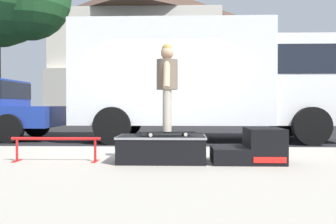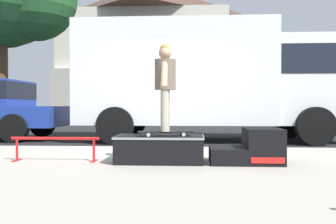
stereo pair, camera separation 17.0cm
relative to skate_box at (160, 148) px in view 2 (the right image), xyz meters
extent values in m
plane|color=black|center=(-0.11, 2.52, -0.32)|extent=(140.00, 140.00, 0.00)
cube|color=#A8A093|center=(-0.11, -0.48, -0.26)|extent=(50.00, 5.00, 0.12)
cube|color=black|center=(0.00, 0.00, -0.01)|extent=(1.24, 0.72, 0.38)
cube|color=gray|center=(0.00, 0.00, 0.16)|extent=(1.26, 0.74, 0.03)
cube|color=black|center=(0.96, 0.00, -0.09)|extent=(0.50, 0.74, 0.22)
cube|color=black|center=(1.46, 0.00, 0.04)|extent=(0.50, 0.74, 0.49)
cube|color=red|center=(1.46, -0.38, -0.11)|extent=(0.44, 0.01, 0.08)
cylinder|color=red|center=(-1.54, 0.00, 0.13)|extent=(1.31, 0.04, 0.04)
cylinder|color=red|center=(-2.12, 0.00, -0.04)|extent=(0.04, 0.04, 0.33)
cube|color=red|center=(-2.12, 0.00, -0.20)|extent=(0.06, 0.28, 0.01)
cylinder|color=red|center=(-0.97, 0.00, -0.04)|extent=(0.04, 0.04, 0.33)
cube|color=red|center=(-0.97, 0.00, -0.20)|extent=(0.06, 0.28, 0.01)
cube|color=black|center=(0.08, -0.05, 0.24)|extent=(0.80, 0.35, 0.02)
cylinder|color=silver|center=(0.31, 0.08, 0.20)|extent=(0.06, 0.04, 0.05)
cylinder|color=silver|center=(0.34, -0.09, 0.20)|extent=(0.06, 0.04, 0.05)
cylinder|color=silver|center=(-0.18, -0.01, 0.20)|extent=(0.06, 0.04, 0.05)
cylinder|color=silver|center=(-0.15, -0.19, 0.20)|extent=(0.06, 0.04, 0.05)
cylinder|color=#B7AD99|center=(0.08, 0.02, 0.54)|extent=(0.12, 0.12, 0.59)
cylinder|color=#B7AD99|center=(0.08, -0.13, 0.54)|extent=(0.12, 0.12, 0.59)
cylinder|color=#726051|center=(0.08, -0.05, 1.05)|extent=(0.30, 0.30, 0.43)
cylinder|color=tan|center=(0.08, 0.14, 1.04)|extent=(0.09, 0.26, 0.41)
cylinder|color=tan|center=(0.08, -0.24, 1.04)|extent=(0.09, 0.26, 0.41)
sphere|color=tan|center=(0.08, -0.05, 1.36)|extent=(0.19, 0.19, 0.19)
sphere|color=tan|center=(0.08, -0.05, 1.41)|extent=(0.16, 0.16, 0.16)
cube|color=white|center=(0.03, 4.72, 1.43)|extent=(5.00, 2.35, 2.60)
cube|color=white|center=(3.48, 4.72, 1.23)|extent=(1.90, 2.16, 2.20)
cube|color=black|center=(3.48, 4.72, 1.71)|extent=(1.92, 2.19, 0.70)
cylinder|color=black|center=(3.33, 5.90, 0.13)|extent=(0.90, 0.28, 0.90)
cylinder|color=black|center=(3.33, 3.55, 0.13)|extent=(0.90, 0.28, 0.90)
cylinder|color=black|center=(-1.37, 5.90, 0.13)|extent=(0.90, 0.28, 0.90)
cylinder|color=black|center=(-1.37, 3.55, 0.13)|extent=(0.90, 0.28, 0.90)
cube|color=#1E3899|center=(-3.63, 4.74, 0.31)|extent=(1.10, 1.85, 0.55)
cylinder|color=black|center=(-3.99, 5.67, 0.04)|extent=(0.72, 0.24, 0.72)
cylinder|color=black|center=(-3.99, 3.82, 0.04)|extent=(0.72, 0.24, 0.72)
cylinder|color=brown|center=(-6.66, 8.33, 1.63)|extent=(0.56, 0.56, 3.91)
cube|color=beige|center=(-2.16, 17.70, 2.68)|extent=(9.00, 7.50, 6.00)
cube|color=#B2ADA3|center=(-2.16, 13.70, 1.08)|extent=(9.00, 0.50, 2.80)
pyramid|color=#473328|center=(-2.16, 17.70, 6.88)|extent=(9.54, 7.95, 2.40)
camera|label=1|loc=(0.29, -5.50, 0.62)|focal=40.95mm
camera|label=2|loc=(0.46, -5.49, 0.62)|focal=40.95mm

